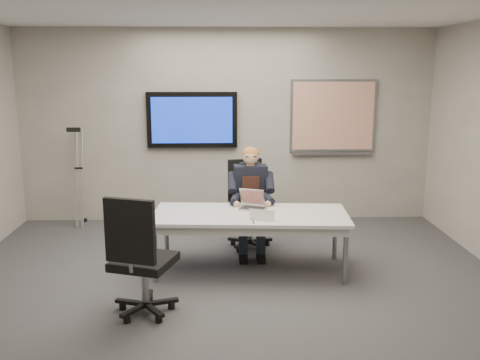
{
  "coord_description": "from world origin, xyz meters",
  "views": [
    {
      "loc": [
        -0.08,
        -4.78,
        2.29
      ],
      "look_at": [
        0.12,
        1.04,
        1.02
      ],
      "focal_mm": 40.0,
      "sensor_mm": 36.0,
      "label": 1
    }
  ],
  "objects_px": {
    "conference_table": "(250,220)",
    "office_chair_far": "(249,220)",
    "seated_person": "(251,212)",
    "laptop": "(253,203)",
    "office_chair_near": "(142,278)"
  },
  "relations": [
    {
      "from": "conference_table",
      "to": "office_chair_far",
      "type": "distance_m",
      "value": 0.85
    },
    {
      "from": "seated_person",
      "to": "laptop",
      "type": "xyz_separation_m",
      "value": [
        -0.0,
        -0.33,
        0.19
      ]
    },
    {
      "from": "conference_table",
      "to": "laptop",
      "type": "relative_size",
      "value": 5.89
    },
    {
      "from": "seated_person",
      "to": "conference_table",
      "type": "bearing_deg",
      "value": -98.5
    },
    {
      "from": "seated_person",
      "to": "laptop",
      "type": "relative_size",
      "value": 3.46
    },
    {
      "from": "office_chair_near",
      "to": "office_chair_far",
      "type": "bearing_deg",
      "value": -101.34
    },
    {
      "from": "conference_table",
      "to": "seated_person",
      "type": "height_order",
      "value": "seated_person"
    },
    {
      "from": "office_chair_far",
      "to": "office_chair_near",
      "type": "distance_m",
      "value": 2.18
    },
    {
      "from": "seated_person",
      "to": "laptop",
      "type": "distance_m",
      "value": 0.39
    },
    {
      "from": "conference_table",
      "to": "seated_person",
      "type": "bearing_deg",
      "value": 89.57
    },
    {
      "from": "conference_table",
      "to": "office_chair_near",
      "type": "relative_size",
      "value": 1.9
    },
    {
      "from": "office_chair_near",
      "to": "laptop",
      "type": "relative_size",
      "value": 3.09
    },
    {
      "from": "office_chair_far",
      "to": "laptop",
      "type": "relative_size",
      "value": 2.93
    },
    {
      "from": "office_chair_far",
      "to": "conference_table",
      "type": "bearing_deg",
      "value": -106.36
    },
    {
      "from": "laptop",
      "to": "seated_person",
      "type": "bearing_deg",
      "value": 112.27
    }
  ]
}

